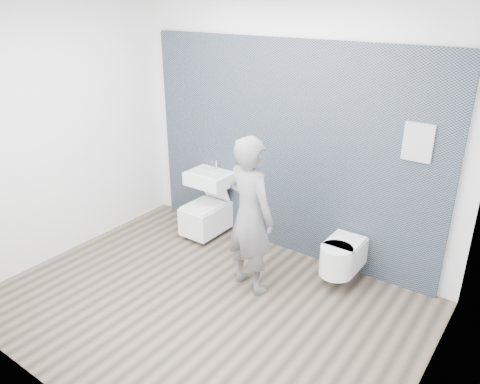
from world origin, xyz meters
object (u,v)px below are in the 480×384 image
Objects in this scene: washbasin at (210,178)px; toilet_rounded at (341,256)px; visitor at (250,215)px; toilet_square at (206,216)px.

toilet_rounded is at bearing -3.03° from washbasin.
washbasin is 1.29m from visitor.
washbasin is 0.91× the size of toilet_rounded.
washbasin is 0.70× the size of toilet_square.
toilet_rounded is 1.07m from visitor.
visitor is (1.08, -0.60, 0.55)m from toilet_square.
visitor reaches higher than washbasin.
washbasin is at bearing 90.00° from toilet_square.
visitor is at bearing -32.57° from washbasin.
washbasin reaches higher than toilet_square.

